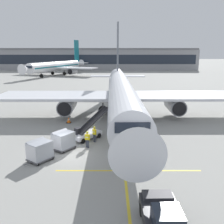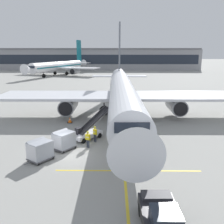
{
  "view_description": "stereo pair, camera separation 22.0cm",
  "coord_description": "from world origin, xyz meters",
  "views": [
    {
      "loc": [
        3.93,
        -21.55,
        9.57
      ],
      "look_at": [
        3.86,
        5.12,
        2.98
      ],
      "focal_mm": 39.51,
      "sensor_mm": 36.0,
      "label": 1
    },
    {
      "loc": [
        4.15,
        -21.54,
        9.57
      ],
      "look_at": [
        3.86,
        5.12,
        2.98
      ],
      "focal_mm": 39.51,
      "sensor_mm": 36.0,
      "label": 2
    }
  ],
  "objects": [
    {
      "name": "baggage_cart_lead",
      "position": [
        -0.94,
        1.55,
        1.0
      ],
      "size": [
        2.47,
        2.67,
        1.91
      ],
      "color": "#515156",
      "rests_on": "ground"
    },
    {
      "name": "parked_airplane",
      "position": [
        5.28,
        14.47,
        3.63
      ],
      "size": [
        36.29,
        46.14,
        15.43
      ],
      "color": "silver",
      "rests_on": "ground"
    },
    {
      "name": "baggage_cart_second",
      "position": [
        -2.55,
        -1.04,
        1.0
      ],
      "size": [
        2.47,
        2.67,
        1.91
      ],
      "color": "#515156",
      "rests_on": "ground"
    },
    {
      "name": "safety_cone_engine_keepout",
      "position": [
        -2.02,
        11.03,
        0.37
      ],
      "size": [
        0.67,
        0.67,
        0.76
      ],
      "color": "black",
      "rests_on": "ground"
    },
    {
      "name": "apron_guidance_line_stop_bar",
      "position": [
        5.28,
        -3.0,
        0.0
      ],
      "size": [
        12.0,
        0.2,
        0.01
      ],
      "color": "yellow",
      "rests_on": "ground"
    },
    {
      "name": "distant_airplane",
      "position": [
        -18.6,
        80.66,
        3.64
      ],
      "size": [
        33.93,
        42.16,
        14.63
      ],
      "color": "white",
      "rests_on": "ground"
    },
    {
      "name": "ground_crew_by_loader",
      "position": [
        1.44,
        2.01,
        1.0
      ],
      "size": [
        0.54,
        0.36,
        1.74
      ],
      "color": "#333847",
      "rests_on": "ground"
    },
    {
      "name": "pushback_tug",
      "position": [
        6.7,
        -10.13,
        0.83
      ],
      "size": [
        2.2,
        4.45,
        1.83
      ],
      "color": "#232328",
      "rests_on": "ground"
    },
    {
      "name": "apron_guidance_line_lead_in",
      "position": [
        4.97,
        13.59,
        0.0
      ],
      "size": [
        0.2,
        110.0,
        0.01
      ],
      "color": "yellow",
      "rests_on": "ground"
    },
    {
      "name": "terminal_building",
      "position": [
        -8.98,
        114.84,
        5.54
      ],
      "size": [
        115.43,
        15.11,
        11.18
      ],
      "color": "#939399",
      "rests_on": "ground"
    },
    {
      "name": "ground_crew_by_carts",
      "position": [
        2.04,
        3.65,
        1.0
      ],
      "size": [
        0.44,
        0.44,
        1.74
      ],
      "color": "#333847",
      "rests_on": "ground"
    },
    {
      "name": "ground_plane",
      "position": [
        0.0,
        0.0,
        0.0
      ],
      "size": [
        600.0,
        600.0,
        0.0
      ],
      "primitive_type": "plane",
      "color": "gray"
    },
    {
      "name": "belt_loader",
      "position": [
        1.23,
        4.76,
        0.9
      ],
      "size": [
        4.42,
        4.69,
        3.25
      ],
      "color": "silver",
      "rests_on": "ground"
    }
  ]
}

